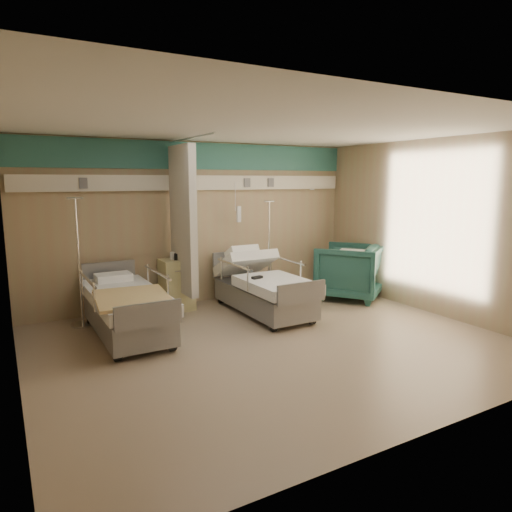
{
  "coord_description": "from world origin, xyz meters",
  "views": [
    {
      "loc": [
        -3.05,
        -4.91,
        2.15
      ],
      "look_at": [
        0.07,
        0.6,
        1.09
      ],
      "focal_mm": 32.0,
      "sensor_mm": 36.0,
      "label": 1
    }
  ],
  "objects_px": {
    "bed_left": "(127,313)",
    "iv_stand_left": "(81,300)",
    "iv_stand_right": "(269,279)",
    "bedside_cabinet": "(177,284)",
    "bed_right": "(263,294)",
    "visitor_armchair": "(349,271)"
  },
  "relations": [
    {
      "from": "bed_left",
      "to": "iv_stand_left",
      "type": "bearing_deg",
      "value": 122.11
    },
    {
      "from": "iv_stand_left",
      "to": "bedside_cabinet",
      "type": "bearing_deg",
      "value": 5.05
    },
    {
      "from": "visitor_armchair",
      "to": "iv_stand_left",
      "type": "relative_size",
      "value": 0.58
    },
    {
      "from": "bed_right",
      "to": "visitor_armchair",
      "type": "relative_size",
      "value": 1.97
    },
    {
      "from": "visitor_armchair",
      "to": "iv_stand_right",
      "type": "xyz_separation_m",
      "value": [
        -1.32,
        0.66,
        -0.13
      ]
    },
    {
      "from": "bed_right",
      "to": "bedside_cabinet",
      "type": "bearing_deg",
      "value": 141.95
    },
    {
      "from": "bedside_cabinet",
      "to": "iv_stand_left",
      "type": "distance_m",
      "value": 1.54
    },
    {
      "from": "bed_left",
      "to": "iv_stand_left",
      "type": "xyz_separation_m",
      "value": [
        -0.48,
        0.76,
        0.07
      ]
    },
    {
      "from": "bed_left",
      "to": "iv_stand_left",
      "type": "height_order",
      "value": "iv_stand_left"
    },
    {
      "from": "bed_right",
      "to": "visitor_armchair",
      "type": "bearing_deg",
      "value": 1.56
    },
    {
      "from": "bed_left",
      "to": "bedside_cabinet",
      "type": "distance_m",
      "value": 1.39
    },
    {
      "from": "bed_left",
      "to": "visitor_armchair",
      "type": "relative_size",
      "value": 1.97
    },
    {
      "from": "bed_left",
      "to": "bedside_cabinet",
      "type": "height_order",
      "value": "bedside_cabinet"
    },
    {
      "from": "visitor_armchair",
      "to": "iv_stand_right",
      "type": "relative_size",
      "value": 0.61
    },
    {
      "from": "bed_right",
      "to": "iv_stand_left",
      "type": "bearing_deg",
      "value": 164.07
    },
    {
      "from": "bed_left",
      "to": "bed_right",
      "type": "bearing_deg",
      "value": 0.0
    },
    {
      "from": "bed_left",
      "to": "iv_stand_right",
      "type": "height_order",
      "value": "iv_stand_right"
    },
    {
      "from": "bed_right",
      "to": "visitor_armchair",
      "type": "xyz_separation_m",
      "value": [
        1.85,
        0.05,
        0.18
      ]
    },
    {
      "from": "visitor_armchair",
      "to": "iv_stand_right",
      "type": "distance_m",
      "value": 1.48
    },
    {
      "from": "bed_right",
      "to": "visitor_armchair",
      "type": "distance_m",
      "value": 1.86
    },
    {
      "from": "bed_right",
      "to": "iv_stand_left",
      "type": "xyz_separation_m",
      "value": [
        -2.68,
        0.76,
        0.07
      ]
    },
    {
      "from": "bed_right",
      "to": "bedside_cabinet",
      "type": "distance_m",
      "value": 1.46
    }
  ]
}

